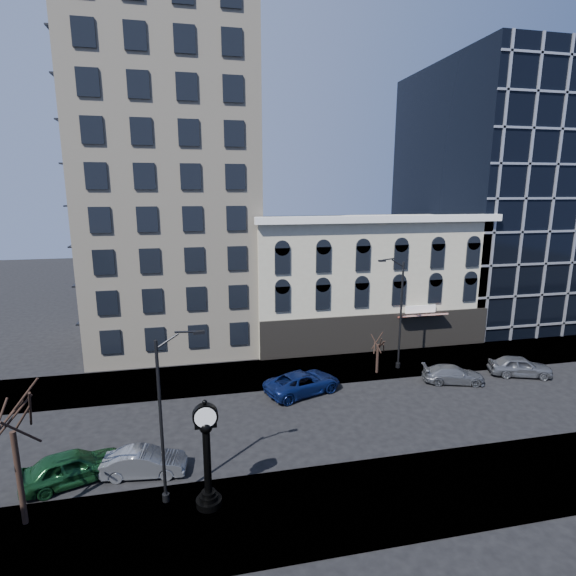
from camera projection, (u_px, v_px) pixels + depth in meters
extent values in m
plane|color=black|center=(271.00, 425.00, 28.62)|extent=(160.00, 160.00, 0.00)
cube|color=gray|center=(253.00, 375.00, 36.25)|extent=(160.00, 6.00, 0.12)
cube|color=gray|center=(300.00, 509.00, 20.96)|extent=(160.00, 6.00, 0.12)
cube|color=#BFB29A|center=(169.00, 142.00, 41.47)|extent=(15.00, 15.00, 38.00)
cube|color=#BAB499|center=(360.00, 278.00, 45.08)|extent=(22.00, 10.00, 12.00)
cube|color=white|center=(384.00, 219.00, 38.79)|extent=(22.60, 0.80, 0.60)
cube|color=black|center=(379.00, 333.00, 41.16)|extent=(22.00, 0.30, 3.60)
cube|color=maroon|center=(422.00, 316.00, 41.11)|extent=(4.50, 1.18, 0.55)
cube|color=black|center=(509.00, 196.00, 52.26)|extent=(20.00, 20.00, 28.00)
cylinder|color=black|center=(209.00, 502.00, 21.14)|extent=(1.22, 1.22, 0.33)
cylinder|color=black|center=(209.00, 497.00, 21.08)|extent=(0.89, 0.89, 0.22)
cylinder|color=black|center=(209.00, 493.00, 21.03)|extent=(0.66, 0.66, 0.18)
cylinder|color=black|center=(207.00, 461.00, 20.67)|extent=(0.35, 0.35, 3.21)
sphere|color=black|center=(206.00, 427.00, 20.31)|extent=(0.62, 0.62, 0.62)
cube|color=black|center=(206.00, 425.00, 20.28)|extent=(1.00, 0.26, 0.28)
cylinder|color=black|center=(205.00, 416.00, 20.19)|extent=(1.16, 0.37, 1.15)
cylinder|color=white|center=(205.00, 418.00, 20.01)|extent=(0.97, 0.04, 0.97)
cylinder|color=white|center=(205.00, 414.00, 20.37)|extent=(0.97, 0.04, 0.97)
sphere|color=black|center=(205.00, 402.00, 20.05)|extent=(0.22, 0.22, 0.22)
cylinder|color=black|center=(161.00, 424.00, 20.59)|extent=(0.15, 0.15, 8.07)
cylinder|color=black|center=(166.00, 497.00, 21.41)|extent=(0.34, 0.34, 0.38)
cube|color=black|center=(196.00, 333.00, 20.33)|extent=(0.54, 0.29, 0.13)
cylinder|color=black|center=(401.00, 316.00, 36.60)|extent=(0.17, 0.17, 8.96)
cylinder|color=black|center=(398.00, 365.00, 37.51)|extent=(0.37, 0.37, 0.42)
cube|color=black|center=(381.00, 261.00, 35.10)|extent=(0.58, 0.26, 0.15)
cylinder|color=black|center=(19.00, 478.00, 19.54)|extent=(0.25, 0.25, 4.48)
cylinder|color=black|center=(377.00, 358.00, 36.30)|extent=(0.22, 0.22, 2.40)
imported|color=#143F1E|center=(72.00, 467.00, 22.90)|extent=(5.27, 3.45, 1.67)
imported|color=#595B60|center=(144.00, 462.00, 23.49)|extent=(4.42, 1.96, 1.41)
imported|color=#0C194C|center=(303.00, 383.00, 32.99)|extent=(6.33, 4.42, 1.60)
imported|color=#595B60|center=(453.00, 374.00, 34.79)|extent=(4.98, 3.08, 1.35)
imported|color=#595B60|center=(520.00, 366.00, 36.06)|extent=(5.08, 3.37, 1.61)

